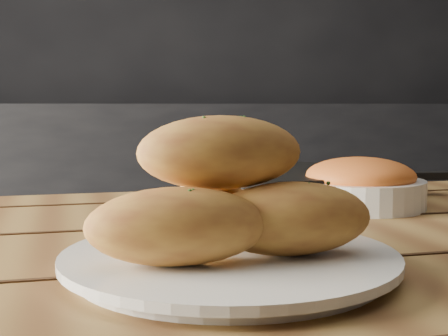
% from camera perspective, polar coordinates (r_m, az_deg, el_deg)
% --- Properties ---
extents(back_wall, '(4.00, 0.04, 2.70)m').
position_cam_1_polar(back_wall, '(2.94, -5.20, 14.66)').
color(back_wall, black).
rests_on(back_wall, ground).
extents(counter, '(2.80, 0.60, 0.90)m').
position_cam_1_polar(counter, '(2.65, -3.98, -3.89)').
color(counter, black).
rests_on(counter, ground).
extents(table, '(1.52, 0.83, 0.75)m').
position_cam_1_polar(table, '(0.70, 0.73, -14.88)').
color(table, brown).
rests_on(table, ground).
extents(plate, '(0.30, 0.30, 0.02)m').
position_cam_1_polar(plate, '(0.55, 0.52, -8.53)').
color(plate, white).
rests_on(plate, table).
extents(bread_rolls, '(0.25, 0.20, 0.12)m').
position_cam_1_polar(bread_rolls, '(0.54, 0.08, -3.04)').
color(bread_rolls, gold).
rests_on(bread_rolls, plate).
extents(skillet, '(0.43, 0.30, 0.05)m').
position_cam_1_polar(skillet, '(0.98, 4.85, -1.39)').
color(skillet, black).
rests_on(skillet, table).
extents(bowl, '(0.18, 0.18, 0.07)m').
position_cam_1_polar(bowl, '(0.91, 12.34, -1.52)').
color(bowl, white).
rests_on(bowl, table).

